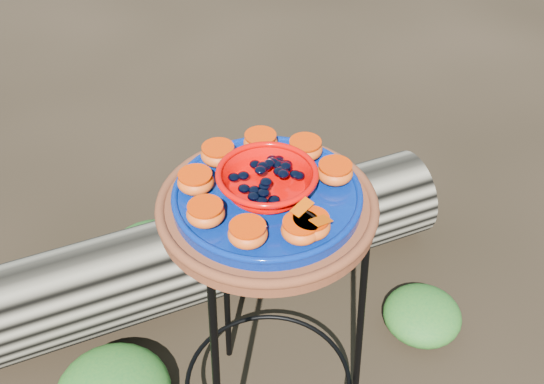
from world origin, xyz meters
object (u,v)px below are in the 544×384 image
plant_stand (268,330)px  red_bowl (267,183)px  driftwood_log (205,254)px  cobalt_plate (267,198)px  terracotta_saucer (267,209)px

plant_stand → red_bowl: red_bowl is taller
driftwood_log → cobalt_plate: bearing=-97.2°
red_bowl → driftwood_log: bearing=82.8°
driftwood_log → plant_stand: bearing=-97.2°
plant_stand → terracotta_saucer: (0.00, 0.00, 0.37)m
red_bowl → plant_stand: bearing=0.0°
plant_stand → red_bowl: 0.43m
terracotta_saucer → red_bowl: red_bowl is taller
red_bowl → driftwood_log: 0.81m
terracotta_saucer → cobalt_plate: (0.00, 0.00, 0.03)m
terracotta_saucer → plant_stand: bearing=0.0°
cobalt_plate → driftwood_log: cobalt_plate is taller
plant_stand → red_bowl: bearing=0.0°
plant_stand → cobalt_plate: bearing=0.0°
plant_stand → driftwood_log: size_ratio=0.48×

